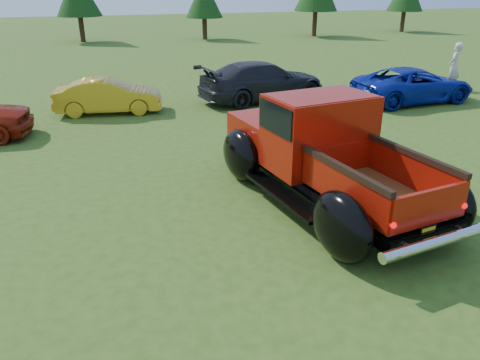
{
  "coord_description": "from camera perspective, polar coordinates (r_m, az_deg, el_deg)",
  "views": [
    {
      "loc": [
        -2.53,
        -6.64,
        4.19
      ],
      "look_at": [
        -0.41,
        0.2,
        1.13
      ],
      "focal_mm": 35.0,
      "sensor_mm": 36.0,
      "label": 1
    }
  ],
  "objects": [
    {
      "name": "show_car_blue",
      "position": [
        18.79,
        20.39,
        10.83
      ],
      "size": [
        4.64,
        2.34,
        1.26
      ],
      "primitive_type": "imported",
      "rotation": [
        0.0,
        0.0,
        1.63
      ],
      "color": "#0D1D93",
      "rests_on": "ground"
    },
    {
      "name": "show_car_grey",
      "position": [
        17.94,
        2.8,
        11.97
      ],
      "size": [
        5.24,
        2.98,
        1.43
      ],
      "primitive_type": "imported",
      "rotation": [
        0.0,
        0.0,
        1.78
      ],
      "color": "black",
      "rests_on": "ground"
    },
    {
      "name": "show_car_yellow",
      "position": [
        16.7,
        -15.74,
        9.83
      ],
      "size": [
        3.67,
        1.71,
        1.16
      ],
      "primitive_type": "imported",
      "rotation": [
        0.0,
        0.0,
        1.43
      ],
      "color": "gold",
      "rests_on": "ground"
    },
    {
      "name": "pickup_truck",
      "position": [
        9.73,
        9.43,
        3.77
      ],
      "size": [
        3.4,
        6.0,
        2.13
      ],
      "rotation": [
        0.0,
        0.0,
        0.15
      ],
      "color": "black",
      "rests_on": "ground"
    },
    {
      "name": "spectator",
      "position": [
        21.39,
        24.64,
        12.44
      ],
      "size": [
        0.84,
        0.77,
        1.92
      ],
      "primitive_type": "imported",
      "rotation": [
        0.0,
        0.0,
        3.73
      ],
      "color": "beige",
      "rests_on": "ground"
    },
    {
      "name": "ground",
      "position": [
        8.24,
        3.13,
        -7.42
      ],
      "size": [
        120.0,
        120.0,
        0.0
      ],
      "primitive_type": "plane",
      "color": "#2F4E16",
      "rests_on": "ground"
    }
  ]
}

